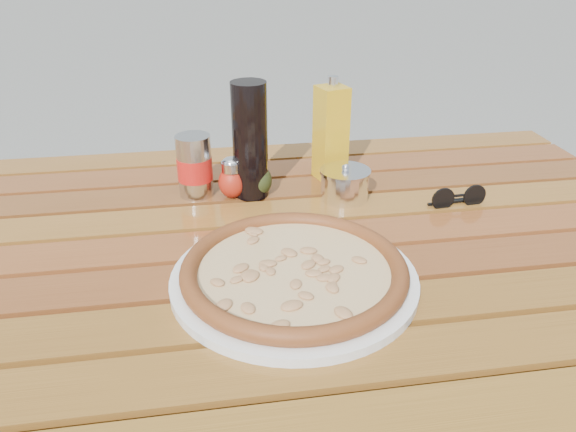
{
  "coord_description": "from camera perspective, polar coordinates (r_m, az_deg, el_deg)",
  "views": [
    {
      "loc": [
        -0.13,
        -0.81,
        1.21
      ],
      "look_at": [
        0.0,
        0.02,
        0.78
      ],
      "focal_mm": 35.0,
      "sensor_mm": 36.0,
      "label": 1
    }
  ],
  "objects": [
    {
      "name": "parmesan_tin",
      "position": [
        1.07,
        5.79,
        3.27
      ],
      "size": [
        0.1,
        0.1,
        0.07
      ],
      "rotation": [
        0.0,
        0.0,
        -0.04
      ],
      "color": "white",
      "rests_on": "table"
    },
    {
      "name": "plate",
      "position": [
        0.82,
        0.62,
        -6.38
      ],
      "size": [
        0.45,
        0.45,
        0.01
      ],
      "primitive_type": "cylinder",
      "rotation": [
        0.0,
        0.0,
        -0.31
      ],
      "color": "white",
      "rests_on": "table"
    },
    {
      "name": "dark_bottle",
      "position": [
        1.06,
        -3.88,
        7.65
      ],
      "size": [
        0.07,
        0.07,
        0.22
      ],
      "primitive_type": "cylinder",
      "rotation": [
        0.0,
        0.0,
        -0.0
      ],
      "color": "black",
      "rests_on": "table"
    },
    {
      "name": "table",
      "position": [
        0.98,
        0.18,
        -6.02
      ],
      "size": [
        1.4,
        0.9,
        0.75
      ],
      "color": "#3A1D0D",
      "rests_on": "ground"
    },
    {
      "name": "olive_oil_cruet",
      "position": [
        1.14,
        4.37,
        8.43
      ],
      "size": [
        0.07,
        0.07,
        0.21
      ],
      "rotation": [
        0.0,
        0.0,
        0.3
      ],
      "color": "gold",
      "rests_on": "table"
    },
    {
      "name": "soda_can",
      "position": [
        1.08,
        -9.46,
        4.99
      ],
      "size": [
        0.07,
        0.07,
        0.12
      ],
      "rotation": [
        0.0,
        0.0,
        0.06
      ],
      "color": "silver",
      "rests_on": "table"
    },
    {
      "name": "pepper_shaker",
      "position": [
        1.07,
        -5.68,
        3.83
      ],
      "size": [
        0.07,
        0.07,
        0.08
      ],
      "rotation": [
        0.0,
        0.0,
        -0.3
      ],
      "color": "red",
      "rests_on": "table"
    },
    {
      "name": "sunglasses",
      "position": [
        1.09,
        16.89,
        1.76
      ],
      "size": [
        0.11,
        0.03,
        0.04
      ],
      "rotation": [
        0.0,
        0.0,
        0.07
      ],
      "color": "black",
      "rests_on": "table"
    },
    {
      "name": "oregano_shaker",
      "position": [
        1.08,
        -3.09,
        4.02
      ],
      "size": [
        0.06,
        0.06,
        0.08
      ],
      "rotation": [
        0.0,
        0.0,
        -0.06
      ],
      "color": "#333D18",
      "rests_on": "table"
    },
    {
      "name": "pizza",
      "position": [
        0.82,
        0.63,
        -5.47
      ],
      "size": [
        0.46,
        0.46,
        0.03
      ],
      "rotation": [
        0.0,
        0.0,
        -0.56
      ],
      "color": "beige",
      "rests_on": "plate"
    }
  ]
}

